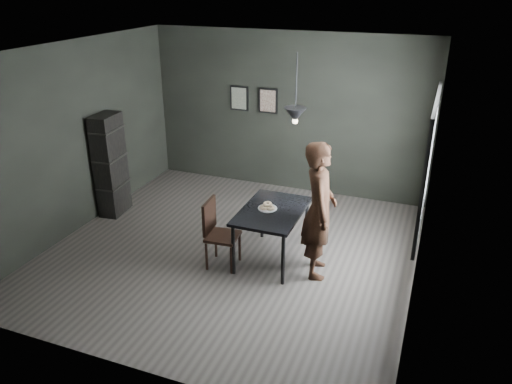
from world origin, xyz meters
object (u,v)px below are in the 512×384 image
(cafe_table, at_px, (272,215))
(white_plate, at_px, (268,209))
(wood_chair, at_px, (217,229))
(shelf_unit, at_px, (110,165))
(woman, at_px, (319,210))
(pendant_lamp, at_px, (295,115))

(cafe_table, height_order, white_plate, white_plate)
(wood_chair, distance_m, shelf_unit, 2.46)
(wood_chair, xyz_separation_m, shelf_unit, (-2.28, 0.88, 0.29))
(shelf_unit, bearing_deg, white_plate, -15.48)
(woman, relative_size, pendant_lamp, 2.10)
(shelf_unit, xyz_separation_m, pendant_lamp, (3.17, -0.38, 1.22))
(woman, height_order, wood_chair, woman)
(white_plate, relative_size, shelf_unit, 0.14)
(cafe_table, bearing_deg, wood_chair, -147.93)
(woman, bearing_deg, pendant_lamp, 47.37)
(cafe_table, height_order, woman, woman)
(cafe_table, bearing_deg, shelf_unit, 170.71)
(woman, distance_m, wood_chair, 1.38)
(woman, xyz_separation_m, pendant_lamp, (-0.41, 0.21, 1.14))
(woman, distance_m, shelf_unit, 3.63)
(shelf_unit, bearing_deg, cafe_table, -15.17)
(cafe_table, relative_size, wood_chair, 1.28)
(white_plate, height_order, pendant_lamp, pendant_lamp)
(woman, bearing_deg, cafe_table, 64.77)
(pendant_lamp, bearing_deg, cafe_table, -158.20)
(white_plate, distance_m, pendant_lamp, 1.34)
(wood_chair, height_order, shelf_unit, shelf_unit)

